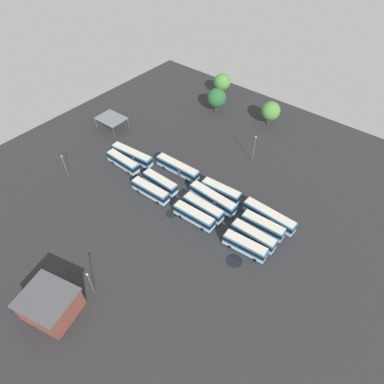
# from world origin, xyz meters

# --- Properties ---
(ground_plane) EXTENTS (122.84, 122.84, 0.00)m
(ground_plane) POSITION_xyz_m (0.00, 0.00, 0.00)
(ground_plane) COLOR #28282B
(bus_row0_slot0) EXTENTS (14.25, 2.79, 3.61)m
(bus_row0_slot0) POSITION_xyz_m (-22.19, -6.42, 1.91)
(bus_row0_slot0) COLOR teal
(bus_row0_slot0) RESTS_ON ground_plane
(bus_row0_slot1) EXTENTS (11.14, 3.25, 3.61)m
(bus_row0_slot1) POSITION_xyz_m (-22.50, -2.78, 1.91)
(bus_row0_slot1) COLOR teal
(bus_row0_slot1) RESTS_ON ground_plane
(bus_row0_slot2) EXTENTS (11.44, 2.86, 3.61)m
(bus_row0_slot2) POSITION_xyz_m (-22.36, 1.39, 1.91)
(bus_row0_slot2) COLOR teal
(bus_row0_slot2) RESTS_ON ground_plane
(bus_row0_slot3) EXTENTS (10.90, 3.63, 3.61)m
(bus_row0_slot3) POSITION_xyz_m (-22.36, 5.10, 1.90)
(bus_row0_slot3) COLOR teal
(bus_row0_slot3) RESTS_ON ground_plane
(bus_row1_slot0) EXTENTS (11.47, 3.43, 3.61)m
(bus_row1_slot0) POSITION_xyz_m (-7.52, -5.96, 1.91)
(bus_row1_slot0) COLOR teal
(bus_row1_slot0) RESTS_ON ground_plane
(bus_row1_slot1) EXTENTS (14.29, 3.05, 3.61)m
(bus_row1_slot1) POSITION_xyz_m (-7.47, -2.33, 1.91)
(bus_row1_slot1) COLOR teal
(bus_row1_slot1) RESTS_ON ground_plane
(bus_row1_slot2) EXTENTS (11.60, 2.78, 3.61)m
(bus_row1_slot2) POSITION_xyz_m (-7.50, 1.93, 1.91)
(bus_row1_slot2) COLOR teal
(bus_row1_slot2) RESTS_ON ground_plane
(bus_row1_slot3) EXTENTS (11.50, 3.20, 3.61)m
(bus_row1_slot3) POSITION_xyz_m (-7.39, 5.58, 1.91)
(bus_row1_slot3) COLOR teal
(bus_row1_slot3) RESTS_ON ground_plane
(bus_row2_slot0) EXTENTS (14.29, 3.08, 3.61)m
(bus_row2_slot0) POSITION_xyz_m (7.84, -5.69, 1.91)
(bus_row2_slot0) COLOR teal
(bus_row2_slot0) RESTS_ON ground_plane
(bus_row2_slot2) EXTENTS (11.00, 2.68, 3.61)m
(bus_row2_slot2) POSITION_xyz_m (7.61, 2.04, 1.91)
(bus_row2_slot2) COLOR teal
(bus_row2_slot2) RESTS_ON ground_plane
(bus_row2_slot3) EXTENTS (11.61, 3.15, 3.61)m
(bus_row2_slot3) POSITION_xyz_m (7.47, 6.10, 1.91)
(bus_row2_slot3) COLOR teal
(bus_row2_slot3) RESTS_ON ground_plane
(bus_row3_slot1) EXTENTS (14.39, 3.93, 3.61)m
(bus_row3_slot1) POSITION_xyz_m (22.43, -1.28, 1.91)
(bus_row3_slot1) COLOR teal
(bus_row3_slot1) RESTS_ON ground_plane
(bus_row3_slot2) EXTENTS (11.54, 2.75, 3.61)m
(bus_row3_slot2) POSITION_xyz_m (22.24, 2.66, 1.91)
(bus_row3_slot2) COLOR teal
(bus_row3_slot2) RESTS_ON ground_plane
(depot_building) EXTENTS (12.33, 11.34, 5.96)m
(depot_building) POSITION_xyz_m (-0.16, 42.36, 3.00)
(depot_building) COLOR brown
(depot_building) RESTS_ON ground_plane
(maintenance_shelter) EXTENTS (9.46, 7.57, 4.01)m
(maintenance_shelter) POSITION_xyz_m (40.27, -8.79, 3.82)
(maintenance_shelter) COLOR slate
(maintenance_shelter) RESTS_ON ground_plane
(lamp_post_near_entrance) EXTENTS (0.56, 0.28, 9.17)m
(lamp_post_near_entrance) POSITION_xyz_m (-6.29, -24.13, 5.01)
(lamp_post_near_entrance) COLOR slate
(lamp_post_near_entrance) RESTS_ON ground_plane
(lamp_post_far_corner) EXTENTS (0.56, 0.28, 7.30)m
(lamp_post_far_corner) POSITION_xyz_m (-3.26, 34.40, 4.06)
(lamp_post_far_corner) COLOR slate
(lamp_post_far_corner) RESTS_ON ground_plane
(lamp_post_mid_lot) EXTENTS (0.56, 0.28, 7.73)m
(lamp_post_mid_lot) POSITION_xyz_m (31.56, 15.78, 4.28)
(lamp_post_mid_lot) COLOR slate
(lamp_post_mid_lot) RESTS_ON ground_plane
(tree_east_edge) EXTENTS (6.40, 6.40, 8.75)m
(tree_east_edge) POSITION_xyz_m (-0.16, -44.47, 5.54)
(tree_east_edge) COLOR brown
(tree_east_edge) RESTS_ON ground_plane
(tree_west_edge) EXTENTS (6.79, 6.79, 9.25)m
(tree_west_edge) POSITION_xyz_m (18.73, -39.34, 5.85)
(tree_west_edge) COLOR brown
(tree_west_edge) RESTS_ON ground_plane
(tree_south_edge) EXTENTS (6.36, 6.36, 8.94)m
(tree_south_edge) POSITION_xyz_m (24.09, -50.19, 5.75)
(tree_south_edge) COLOR brown
(tree_south_edge) RESTS_ON ground_plane
(puddle_back_corner) EXTENTS (3.81, 3.81, 0.01)m
(puddle_back_corner) POSITION_xyz_m (-22.11, 8.91, 0.00)
(puddle_back_corner) COLOR black
(puddle_back_corner) RESTS_ON ground_plane
(puddle_near_shelter) EXTENTS (2.93, 2.93, 0.01)m
(puddle_near_shelter) POSITION_xyz_m (-1.26, 7.51, 0.00)
(puddle_near_shelter) COLOR black
(puddle_near_shelter) RESTS_ON ground_plane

